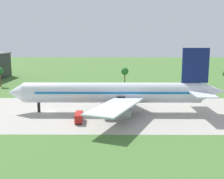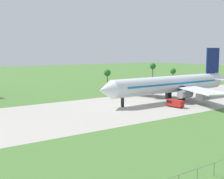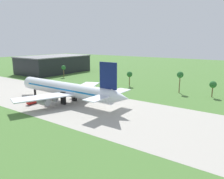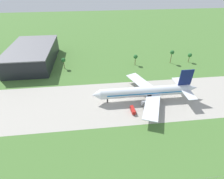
# 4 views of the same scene
# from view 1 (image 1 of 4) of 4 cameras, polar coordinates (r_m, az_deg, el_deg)

# --- Properties ---
(ground_plane) EXTENTS (600.00, 600.00, 0.00)m
(ground_plane) POSITION_cam_1_polar(r_m,az_deg,el_deg) (92.41, -12.88, -4.47)
(ground_plane) COLOR #477233
(taxiway_strip) EXTENTS (320.00, 44.00, 0.02)m
(taxiway_strip) POSITION_cam_1_polar(r_m,az_deg,el_deg) (92.40, -12.88, -4.47)
(taxiway_strip) COLOR #A8A399
(taxiway_strip) RESTS_ON ground_plane
(jet_airliner) EXTENTS (68.62, 52.43, 20.38)m
(jet_airliner) POSITION_cam_1_polar(r_m,az_deg,el_deg) (88.45, 1.13, -0.68)
(jet_airliner) COLOR silver
(jet_airliner) RESTS_ON ground_plane
(baggage_tug) EXTENTS (2.36, 6.39, 2.57)m
(baggage_tug) POSITION_cam_1_polar(r_m,az_deg,el_deg) (79.66, -6.74, -5.57)
(baggage_tug) COLOR black
(baggage_tug) RESTS_ON ground_plane
(palm_tree_row) EXTENTS (115.06, 3.60, 12.09)m
(palm_tree_row) POSITION_cam_1_polar(r_m,az_deg,el_deg) (138.32, 4.80, 3.79)
(palm_tree_row) COLOR brown
(palm_tree_row) RESTS_ON ground_plane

